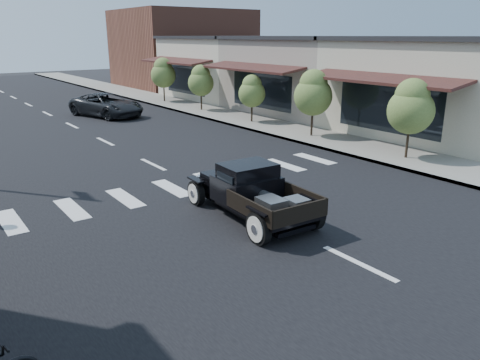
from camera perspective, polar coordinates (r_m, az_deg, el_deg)
ground at (r=12.50m, az=3.71°, el=-5.07°), size 120.00×120.00×0.00m
road at (r=25.43m, az=-18.48°, el=5.63°), size 14.00×80.00×0.02m
road_markings at (r=20.82m, az=-14.15°, el=3.55°), size 12.00×60.00×0.06m
sidewalk_right at (r=29.07m, az=-2.29°, el=7.98°), size 3.00×80.00×0.15m
storefront_near at (r=25.99m, az=24.43°, el=10.23°), size 10.00×9.00×4.50m
storefront_mid at (r=31.43m, az=9.91°, el=12.44°), size 10.00×9.00×4.50m
storefront_far at (r=38.24m, az=-0.03°, el=13.49°), size 10.00×9.00×4.50m
far_building_right at (r=46.87m, az=-7.00°, el=15.59°), size 11.00×10.00×7.00m
small_tree_a at (r=19.21m, az=19.98°, el=6.87°), size 1.77×1.77×2.95m
small_tree_b at (r=22.53m, az=8.85°, el=9.13°), size 1.79×1.79×2.99m
small_tree_c at (r=26.08m, az=1.45°, el=9.83°), size 1.48×1.48×2.46m
small_tree_d at (r=30.44m, az=-4.78°, el=11.08°), size 1.63×1.63×2.72m
small_tree_e at (r=34.92m, az=-9.31°, el=11.90°), size 1.78×1.78×2.96m
hotrod_pickup at (r=12.49m, az=1.44°, el=-1.38°), size 2.25×4.44×1.50m
second_car at (r=29.74m, az=-15.95°, el=8.75°), size 3.66×5.43×1.38m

